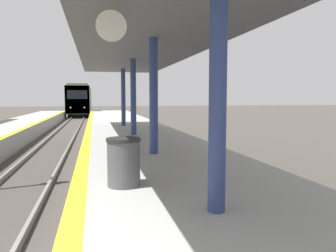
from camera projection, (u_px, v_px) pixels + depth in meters
name	position (u px, v px, depth m)	size (l,w,h in m)	color
train	(81.00, 100.00, 48.84)	(2.88, 21.06, 4.22)	black
station_canopy	(141.00, 50.00, 11.39)	(4.34, 19.53, 3.42)	navy
trash_bin	(124.00, 162.00, 5.83)	(0.61, 0.61, 0.86)	#4C4C51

